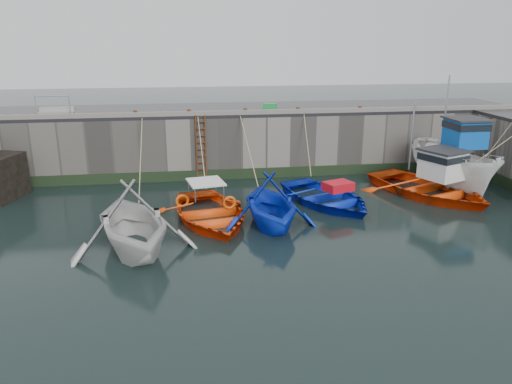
{
  "coord_description": "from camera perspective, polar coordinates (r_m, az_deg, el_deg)",
  "views": [
    {
      "loc": [
        -2.83,
        -13.77,
        6.66
      ],
      "look_at": [
        -0.23,
        3.75,
        1.2
      ],
      "focal_mm": 35.0,
      "sensor_mm": 36.0,
      "label": 1
    }
  ],
  "objects": [
    {
      "name": "ground",
      "position": [
        15.56,
        2.91,
        -8.24
      ],
      "size": [
        120.0,
        120.0,
        0.0
      ],
      "primitive_type": "plane",
      "color": "black",
      "rests_on": "ground"
    },
    {
      "name": "quay_back",
      "position": [
        26.92,
        -2.25,
        6.07
      ],
      "size": [
        30.0,
        5.0,
        3.0
      ],
      "primitive_type": "cube",
      "color": "slate",
      "rests_on": "ground"
    },
    {
      "name": "road_back",
      "position": [
        26.66,
        -2.29,
        9.4
      ],
      "size": [
        30.0,
        5.0,
        0.16
      ],
      "primitive_type": "cube",
      "color": "black",
      "rests_on": "quay_back"
    },
    {
      "name": "kerb_back",
      "position": [
        24.33,
        -1.69,
        9.09
      ],
      "size": [
        30.0,
        0.3,
        0.2
      ],
      "primitive_type": "cube",
      "color": "slate",
      "rests_on": "road_back"
    },
    {
      "name": "algae_back",
      "position": [
        24.74,
        -1.58,
        2.11
      ],
      "size": [
        30.0,
        0.08,
        0.5
      ],
      "primitive_type": "cube",
      "color": "black",
      "rests_on": "ground"
    },
    {
      "name": "ladder",
      "position": [
        24.24,
        -6.31,
        4.96
      ],
      "size": [
        0.51,
        0.08,
        3.2
      ],
      "color": "#3F1E0F",
      "rests_on": "ground"
    },
    {
      "name": "boat_near_white",
      "position": [
        17.02,
        -13.78,
        -6.42
      ],
      "size": [
        5.53,
        6.0,
        2.64
      ],
      "primitive_type": "imported",
      "rotation": [
        0.0,
        0.0,
        0.28
      ],
      "color": "silver",
      "rests_on": "ground"
    },
    {
      "name": "boat_near_white_rope",
      "position": [
        22.02,
        -12.63,
        -0.9
      ],
      "size": [
        0.04,
        6.27,
        3.1
      ],
      "primitive_type": null,
      "color": "tan",
      "rests_on": "ground"
    },
    {
      "name": "boat_near_blue",
      "position": [
        19.24,
        -5.31,
        -3.2
      ],
      "size": [
        4.69,
        5.91,
        1.1
      ],
      "primitive_type": "imported",
      "rotation": [
        0.0,
        0.0,
        0.18
      ],
      "color": "#F8480D",
      "rests_on": "ground"
    },
    {
      "name": "boat_near_blue_rope",
      "position": [
        23.15,
        -5.9,
        0.32
      ],
      "size": [
        0.04,
        4.15,
        3.1
      ],
      "primitive_type": null,
      "color": "tan",
      "rests_on": "ground"
    },
    {
      "name": "boat_near_blacktrim",
      "position": [
        18.73,
        1.59,
        -3.71
      ],
      "size": [
        3.91,
        4.47,
        2.27
      ],
      "primitive_type": "imported",
      "rotation": [
        0.0,
        0.0,
        0.04
      ],
      "color": "#0D2FCF",
      "rests_on": "ground"
    },
    {
      "name": "boat_near_blacktrim_rope",
      "position": [
        22.95,
        -0.37,
        0.26
      ],
      "size": [
        0.04,
        4.81,
        3.1
      ],
      "primitive_type": null,
      "color": "tan",
      "rests_on": "ground"
    },
    {
      "name": "boat_near_navy",
      "position": [
        21.29,
        7.95,
        -1.26
      ],
      "size": [
        5.26,
        6.16,
        1.08
      ],
      "primitive_type": "imported",
      "rotation": [
        0.0,
        0.0,
        0.35
      ],
      "color": "#0D27C3",
      "rests_on": "ground"
    },
    {
      "name": "boat_near_navy_rope",
      "position": [
        24.48,
        5.71,
        1.25
      ],
      "size": [
        0.04,
        3.22,
        3.1
      ],
      "primitive_type": null,
      "color": "tan",
      "rests_on": "ground"
    },
    {
      "name": "boat_far_white",
      "position": [
        24.78,
        21.71,
        2.75
      ],
      "size": [
        2.46,
        6.27,
        5.41
      ],
      "rotation": [
        0.0,
        0.0,
        0.02
      ],
      "color": "white",
      "rests_on": "ground"
    },
    {
      "name": "boat_far_orange",
      "position": [
        23.31,
        19.21,
        0.59
      ],
      "size": [
        6.33,
        7.26,
        4.26
      ],
      "rotation": [
        0.0,
        0.0,
        0.4
      ],
      "color": "#FE490D",
      "rests_on": "ground"
    },
    {
      "name": "fish_crate",
      "position": [
        26.22,
        1.59,
        9.78
      ],
      "size": [
        0.78,
        0.63,
        0.3
      ],
      "primitive_type": "cube",
      "rotation": [
        0.0,
        0.0,
        -0.38
      ],
      "color": "green",
      "rests_on": "road_back"
    },
    {
      "name": "railing",
      "position": [
        25.92,
        -21.82,
        8.61
      ],
      "size": [
        1.6,
        1.05,
        1.0
      ],
      "color": "#A5A8AD",
      "rests_on": "road_back"
    },
    {
      "name": "bollard_a",
      "position": [
        24.35,
        -13.62,
        8.73
      ],
      "size": [
        0.18,
        0.18,
        0.28
      ],
      "primitive_type": "cylinder",
      "color": "#3F1E0F",
      "rests_on": "road_back"
    },
    {
      "name": "bollard_b",
      "position": [
        24.26,
        -7.67,
        9.02
      ],
      "size": [
        0.18,
        0.18,
        0.28
      ],
      "primitive_type": "cylinder",
      "color": "#3F1E0F",
      "rests_on": "road_back"
    },
    {
      "name": "bollard_c",
      "position": [
        24.44,
        -1.25,
        9.23
      ],
      "size": [
        0.18,
        0.18,
        0.28
      ],
      "primitive_type": "cylinder",
      "color": "#3F1E0F",
      "rests_on": "road_back"
    },
    {
      "name": "bollard_d",
      "position": [
        24.9,
        4.78,
        9.32
      ],
      "size": [
        0.18,
        0.18,
        0.28
      ],
      "primitive_type": "cylinder",
      "color": "#3F1E0F",
      "rests_on": "road_back"
    },
    {
      "name": "bollard_e",
      "position": [
        25.81,
        11.81,
        9.29
      ],
      "size": [
        0.18,
        0.18,
        0.28
      ],
      "primitive_type": "cylinder",
      "color": "#3F1E0F",
      "rests_on": "road_back"
    }
  ]
}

